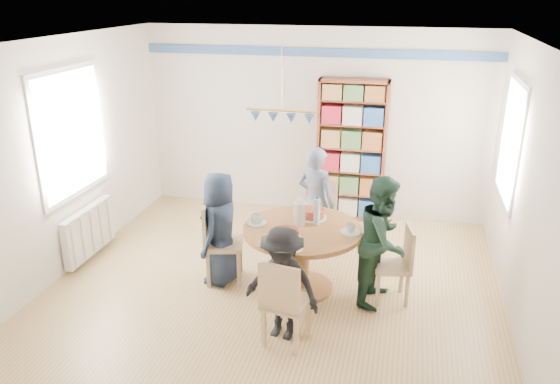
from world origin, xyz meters
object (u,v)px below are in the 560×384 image
(chair_right, at_px, (398,261))
(bookshelf, at_px, (351,152))
(chair_near, at_px, (283,300))
(person_right, at_px, (383,240))
(radiator, at_px, (89,231))
(person_far, at_px, (316,202))
(dining_table, at_px, (302,244))
(person_left, at_px, (221,228))
(chair_left, at_px, (217,238))
(chair_far, at_px, (319,212))
(person_near, at_px, (282,284))

(chair_right, bearing_deg, bookshelf, 109.78)
(chair_near, height_order, person_right, person_right)
(radiator, xyz_separation_m, person_right, (3.59, -0.15, 0.35))
(person_far, bearing_deg, bookshelf, -80.10)
(radiator, relative_size, dining_table, 0.77)
(chair_right, xyz_separation_m, person_left, (-1.97, -0.05, 0.19))
(chair_left, height_order, chair_far, chair_left)
(person_right, bearing_deg, chair_near, 155.25)
(bookshelf, bearing_deg, chair_near, -93.99)
(chair_right, xyz_separation_m, chair_near, (-1.00, -1.09, 0.03))
(chair_far, xyz_separation_m, person_far, (-0.02, -0.18, 0.21))
(chair_far, relative_size, person_left, 0.70)
(dining_table, xyz_separation_m, person_near, (-0.01, -0.91, 0.02))
(chair_far, height_order, chair_near, chair_far)
(dining_table, distance_m, chair_far, 1.06)
(chair_left, relative_size, chair_right, 1.13)
(chair_near, bearing_deg, person_far, 91.40)
(chair_left, height_order, chair_right, chair_left)
(person_far, bearing_deg, person_left, 66.16)
(chair_far, xyz_separation_m, bookshelf, (0.25, 1.12, 0.50))
(chair_near, bearing_deg, person_left, 133.02)
(radiator, distance_m, person_right, 3.61)
(person_left, distance_m, person_near, 1.28)
(chair_right, height_order, person_near, person_near)
(chair_far, bearing_deg, chair_left, -132.71)
(dining_table, bearing_deg, person_right, -0.94)
(chair_left, relative_size, person_left, 0.73)
(chair_far, bearing_deg, bookshelf, 77.23)
(person_left, xyz_separation_m, person_right, (1.80, 0.01, 0.05))
(chair_near, bearing_deg, radiator, 156.49)
(chair_near, distance_m, person_far, 1.95)
(chair_near, bearing_deg, chair_far, 90.75)
(chair_left, distance_m, person_far, 1.34)
(chair_left, height_order, person_right, person_right)
(chair_left, relative_size, person_near, 0.83)
(person_far, bearing_deg, person_right, 156.19)
(person_left, bearing_deg, chair_near, 48.94)
(person_left, height_order, bookshelf, bookshelf)
(chair_near, bearing_deg, chair_left, 134.50)
(chair_left, xyz_separation_m, person_left, (0.05, -0.00, 0.13))
(person_left, bearing_deg, person_near, 52.05)
(radiator, bearing_deg, chair_far, 18.58)
(chair_left, bearing_deg, chair_far, 47.29)
(radiator, bearing_deg, person_near, -21.13)
(radiator, height_order, chair_far, chair_far)
(chair_left, height_order, bookshelf, bookshelf)
(person_right, bearing_deg, radiator, 101.07)
(radiator, bearing_deg, chair_right, -1.77)
(chair_right, distance_m, bookshelf, 2.35)
(chair_right, bearing_deg, chair_far, 134.84)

